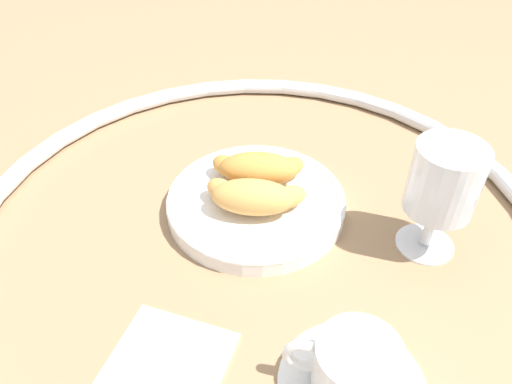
# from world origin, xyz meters

# --- Properties ---
(ground_plane) EXTENTS (2.20, 2.20, 0.00)m
(ground_plane) POSITION_xyz_m (0.00, 0.00, 0.00)
(ground_plane) COLOR #997551
(table_chrome_rim) EXTENTS (0.71, 0.71, 0.02)m
(table_chrome_rim) POSITION_xyz_m (0.00, 0.00, 0.01)
(table_chrome_rim) COLOR silver
(table_chrome_rim) RESTS_ON ground_plane
(pastry_plate) EXTENTS (0.23, 0.23, 0.02)m
(pastry_plate) POSITION_xyz_m (-0.02, 0.03, 0.01)
(pastry_plate) COLOR white
(pastry_plate) RESTS_ON ground_plane
(croissant_large) EXTENTS (0.13, 0.10, 0.04)m
(croissant_large) POSITION_xyz_m (-0.01, 0.00, 0.04)
(croissant_large) COLOR #D6994C
(croissant_large) RESTS_ON pastry_plate
(croissant_small) EXTENTS (0.12, 0.10, 0.04)m
(croissant_small) POSITION_xyz_m (-0.03, 0.05, 0.04)
(croissant_small) COLOR #CC893D
(croissant_small) RESTS_ON pastry_plate
(coffee_cup_near) EXTENTS (0.14, 0.14, 0.06)m
(coffee_cup_near) POSITION_xyz_m (0.18, -0.14, 0.03)
(coffee_cup_near) COLOR white
(coffee_cup_near) RESTS_ON ground_plane
(juice_glass_left) EXTENTS (0.08, 0.08, 0.14)m
(juice_glass_left) POSITION_xyz_m (0.19, 0.07, 0.10)
(juice_glass_left) COLOR white
(juice_glass_left) RESTS_ON ground_plane
(folded_napkin) EXTENTS (0.13, 0.13, 0.01)m
(folded_napkin) POSITION_xyz_m (0.02, -0.21, 0.00)
(folded_napkin) COLOR silver
(folded_napkin) RESTS_ON ground_plane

